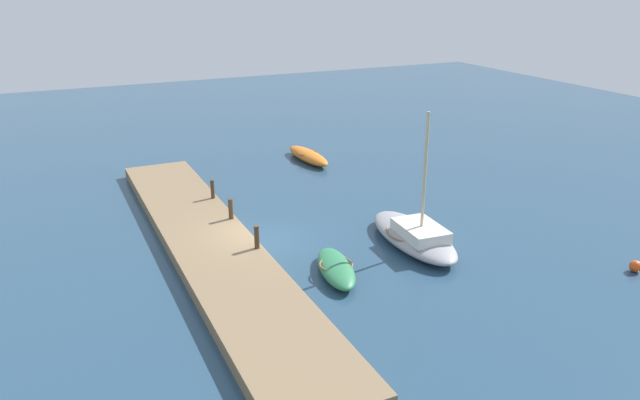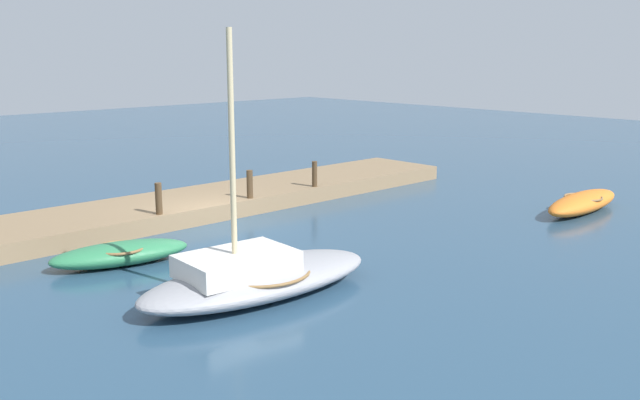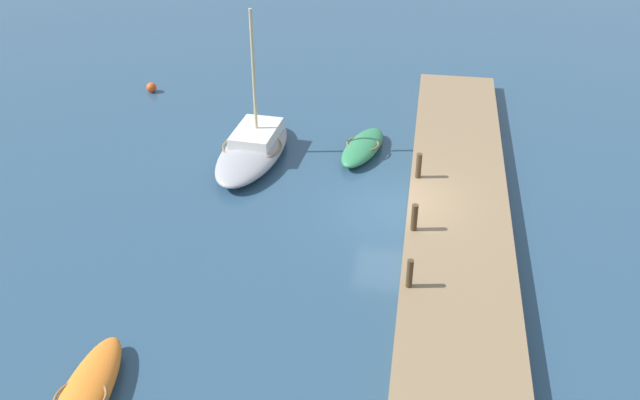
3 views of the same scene
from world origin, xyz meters
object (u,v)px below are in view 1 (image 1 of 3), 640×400
(mooring_post_mid_east, at_px, (257,237))
(marker_buoy, at_px, (635,266))
(sailboat_grey, at_px, (414,235))
(mooring_post_west, at_px, (213,189))
(rowboat_green, at_px, (336,268))
(rowboat_orange, at_px, (308,156))
(mooring_post_mid_west, at_px, (231,209))

(mooring_post_mid_east, bearing_deg, marker_buoy, 60.91)
(sailboat_grey, relative_size, mooring_post_west, 6.49)
(sailboat_grey, xyz_separation_m, marker_buoy, (5.51, 6.13, -0.23))
(sailboat_grey, xyz_separation_m, mooring_post_mid_east, (-1.39, -6.28, 0.53))
(rowboat_green, height_order, mooring_post_mid_east, mooring_post_mid_east)
(rowboat_orange, relative_size, mooring_post_mid_east, 4.80)
(rowboat_orange, xyz_separation_m, mooring_post_west, (5.24, -7.26, 0.64))
(rowboat_orange, distance_m, marker_buoy, 19.02)
(mooring_post_mid_east, bearing_deg, mooring_post_west, 180.00)
(mooring_post_mid_west, height_order, mooring_post_mid_east, mooring_post_mid_east)
(mooring_post_mid_west, bearing_deg, mooring_post_mid_east, 0.00)
(mooring_post_mid_east, distance_m, marker_buoy, 14.22)
(rowboat_orange, distance_m, mooring_post_mid_east, 13.54)
(rowboat_orange, xyz_separation_m, sailboat_grey, (12.80, -0.98, 0.13))
(rowboat_orange, height_order, sailboat_grey, sailboat_grey)
(rowboat_green, bearing_deg, sailboat_grey, 117.48)
(rowboat_orange, relative_size, sailboat_grey, 0.77)
(mooring_post_mid_west, bearing_deg, rowboat_orange, 138.11)
(rowboat_orange, distance_m, rowboat_green, 14.72)
(mooring_post_mid_west, xyz_separation_m, marker_buoy, (10.23, 12.41, -0.75))
(rowboat_orange, relative_size, rowboat_green, 1.24)
(rowboat_green, height_order, marker_buoy, rowboat_green)
(mooring_post_mid_west, relative_size, marker_buoy, 2.00)
(rowboat_orange, bearing_deg, rowboat_green, -23.43)
(rowboat_green, bearing_deg, rowboat_orange, 173.38)
(rowboat_green, bearing_deg, mooring_post_west, -152.15)
(rowboat_orange, height_order, rowboat_green, rowboat_orange)
(rowboat_orange, xyz_separation_m, marker_buoy, (18.31, 5.15, -0.10))
(sailboat_grey, relative_size, marker_buoy, 12.72)
(sailboat_grey, distance_m, marker_buoy, 8.25)
(mooring_post_west, distance_m, mooring_post_mid_west, 2.85)
(mooring_post_west, xyz_separation_m, mooring_post_mid_east, (6.17, 0.00, 0.02))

